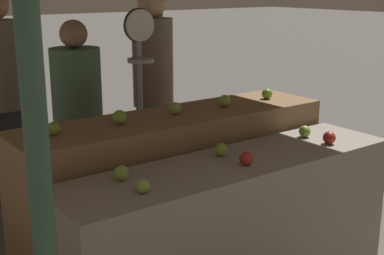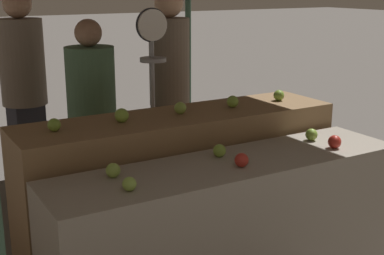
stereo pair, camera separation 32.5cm
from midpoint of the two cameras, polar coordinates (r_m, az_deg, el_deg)
name	(u,v)px [view 2 (the right image)]	position (r m, az deg, el deg)	size (l,w,h in m)	color
display_counter_front	(230,229)	(3.27, 7.01, -10.78)	(2.21, 0.55, 0.85)	gray
display_counter_back	(181,185)	(3.69, 1.39, -6.23)	(2.21, 0.55, 1.01)	olive
apple_front_0	(129,184)	(2.66, -3.23, -6.10)	(0.07, 0.07, 0.07)	#8EB247
apple_front_1	(241,160)	(3.03, 8.37, -3.51)	(0.08, 0.08, 0.08)	#B72D23
apple_front_2	(335,142)	(3.49, 17.57, -1.51)	(0.08, 0.08, 0.08)	#AD281E
apple_front_3	(113,170)	(2.85, -5.20, -4.63)	(0.08, 0.08, 0.08)	#8EB247
apple_front_4	(219,151)	(3.18, 5.87, -2.51)	(0.08, 0.08, 0.08)	#84AD3D
apple_front_5	(311,135)	(3.62, 15.16, -0.77)	(0.08, 0.08, 0.08)	#84AD3D
apple_back_0	(54,125)	(3.18, -11.70, 0.24)	(0.08, 0.08, 0.08)	#7AA338
apple_back_1	(122,115)	(3.33, -4.76, 1.26)	(0.09, 0.09, 0.09)	#84AD3D
apple_back_2	(180,108)	(3.54, 1.36, 2.06)	(0.08, 0.08, 0.08)	#8EB247
apple_back_3	(233,102)	(3.75, 6.84, 2.74)	(0.08, 0.08, 0.08)	#84AD3D
apple_back_4	(279,95)	(4.03, 11.55, 3.36)	(0.08, 0.08, 0.08)	#7AA338
produce_scale	(153,71)	(4.08, -1.94, 6.03)	(0.25, 0.20, 1.68)	#99999E
person_vendor_at_scale	(92,107)	(4.23, -8.49, 2.13)	(0.51, 0.51, 1.59)	#2D2D38
person_customer_left	(24,81)	(4.76, -15.69, 4.80)	(0.48, 0.48, 1.80)	#2D2D38
person_customer_right	(170,79)	(4.55, -0.36, 5.14)	(0.39, 0.39, 1.81)	#2D2D38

